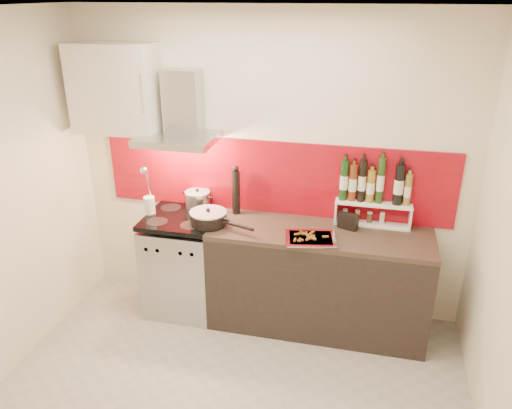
% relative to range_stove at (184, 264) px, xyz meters
% --- Properties ---
extents(floor, '(3.40, 3.40, 0.00)m').
position_rel_range_stove_xyz_m(floor, '(0.70, -1.10, -0.44)').
color(floor, '#9E9991').
rests_on(floor, ground).
extents(ceiling, '(3.40, 2.80, 0.02)m').
position_rel_range_stove_xyz_m(ceiling, '(0.70, -1.10, 2.16)').
color(ceiling, white).
rests_on(ceiling, back_wall).
extents(back_wall, '(3.40, 0.02, 2.60)m').
position_rel_range_stove_xyz_m(back_wall, '(0.70, 0.30, 0.86)').
color(back_wall, silver).
rests_on(back_wall, ground).
extents(backsplash, '(3.00, 0.02, 0.64)m').
position_rel_range_stove_xyz_m(backsplash, '(0.75, 0.29, 0.78)').
color(backsplash, maroon).
rests_on(backsplash, back_wall).
extents(range_stove, '(0.60, 0.60, 0.91)m').
position_rel_range_stove_xyz_m(range_stove, '(0.00, 0.00, 0.00)').
color(range_stove, '#B7B7BA').
rests_on(range_stove, ground).
extents(counter, '(1.80, 0.60, 0.90)m').
position_rel_range_stove_xyz_m(counter, '(1.20, 0.00, 0.01)').
color(counter, black).
rests_on(counter, ground).
extents(range_hood, '(0.62, 0.50, 0.61)m').
position_rel_range_stove_xyz_m(range_hood, '(0.00, 0.14, 1.30)').
color(range_hood, '#B7B7BA').
rests_on(range_hood, back_wall).
extents(upper_cabinet, '(0.70, 0.35, 0.72)m').
position_rel_range_stove_xyz_m(upper_cabinet, '(-0.55, 0.13, 1.51)').
color(upper_cabinet, beige).
rests_on(upper_cabinet, back_wall).
extents(stock_pot, '(0.22, 0.22, 0.19)m').
position_rel_range_stove_xyz_m(stock_pot, '(0.09, 0.19, 0.55)').
color(stock_pot, '#B7B7BA').
rests_on(stock_pot, range_stove).
extents(saute_pan, '(0.58, 0.31, 0.14)m').
position_rel_range_stove_xyz_m(saute_pan, '(0.29, -0.08, 0.52)').
color(saute_pan, black).
rests_on(saute_pan, range_stove).
extents(utensil_jar, '(0.10, 0.14, 0.46)m').
position_rel_range_stove_xyz_m(utensil_jar, '(-0.28, -0.01, 0.59)').
color(utensil_jar, silver).
rests_on(utensil_jar, range_stove).
extents(pepper_mill, '(0.07, 0.07, 0.44)m').
position_rel_range_stove_xyz_m(pepper_mill, '(0.44, 0.19, 0.67)').
color(pepper_mill, black).
rests_on(pepper_mill, counter).
extents(step_shelf, '(0.62, 0.17, 0.58)m').
position_rel_range_stove_xyz_m(step_shelf, '(1.58, 0.24, 0.73)').
color(step_shelf, white).
rests_on(step_shelf, counter).
extents(caddy_box, '(0.17, 0.12, 0.14)m').
position_rel_range_stove_xyz_m(caddy_box, '(1.41, 0.11, 0.52)').
color(caddy_box, black).
rests_on(caddy_box, counter).
extents(baking_tray, '(0.44, 0.37, 0.03)m').
position_rel_range_stove_xyz_m(baking_tray, '(1.14, -0.17, 0.47)').
color(baking_tray, silver).
rests_on(baking_tray, counter).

